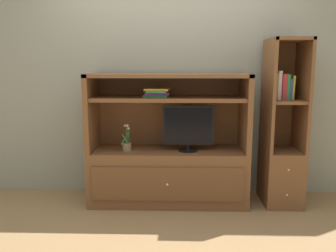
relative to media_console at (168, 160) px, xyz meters
name	(u,v)px	position (x,y,z in m)	size (l,w,h in m)	color
ground_plane	(167,217)	(0.00, -0.41, -0.43)	(8.00, 8.00, 0.00)	#99754C
painted_rear_wall	(169,65)	(0.00, 0.34, 0.97)	(6.00, 0.10, 2.80)	gray
media_console	(168,160)	(0.00, 0.00, 0.00)	(1.58, 0.56, 1.31)	brown
tv_monitor	(188,127)	(0.20, -0.06, 0.35)	(0.50, 0.19, 0.45)	black
potted_plant	(127,145)	(-0.41, -0.07, 0.17)	(0.10, 0.11, 0.27)	#8C7251
magazine_stack	(157,92)	(-0.11, -0.01, 0.70)	(0.27, 0.37, 0.09)	#338C4C
bookshelf_tall	(282,149)	(1.15, 0.00, 0.13)	(0.36, 0.49, 1.65)	brown
upright_book_row	(282,87)	(1.12, -0.01, 0.75)	(0.20, 0.17, 0.28)	#A56638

